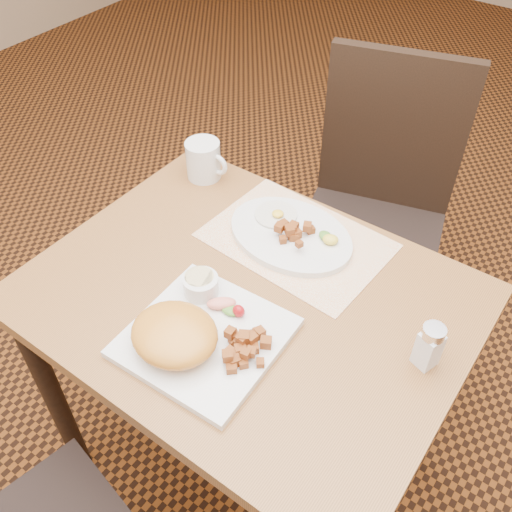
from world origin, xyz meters
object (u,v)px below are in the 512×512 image
Objects in this scene: coffee_mug at (204,160)px; plate_square at (205,337)px; plate_oval at (291,235)px; chair_far at (377,202)px; table at (248,326)px; salt_shaker at (429,345)px.

plate_square is at bearing -50.41° from coffee_mug.
plate_square is 0.54m from coffee_mug.
plate_square is 0.92× the size of plate_oval.
coffee_mug is at bearing 129.59° from plate_square.
chair_far is 3.46× the size of plate_square.
chair_far reaches higher than plate_oval.
plate_oval is (-0.03, 0.34, 0.00)m from plate_square.
chair_far reaches higher than coffee_mug.
table is 7.57× the size of coffee_mug.
table is 2.96× the size of plate_oval.
chair_far is 9.70× the size of salt_shaker.
plate_square reaches higher than table.
coffee_mug is (-0.34, 0.41, 0.04)m from plate_square.
coffee_mug reaches higher than plate_square.
chair_far reaches higher than plate_square.
coffee_mug is at bearing 167.17° from plate_oval.
salt_shaker is at bearing 105.64° from chair_far.
table is at bearing -38.60° from coffee_mug.
plate_square is 0.34m from plate_oval.
plate_oval is at bearing 73.63° from chair_far.
table is 0.23m from plate_oval.
plate_oval is (-0.02, 0.20, 0.12)m from table.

